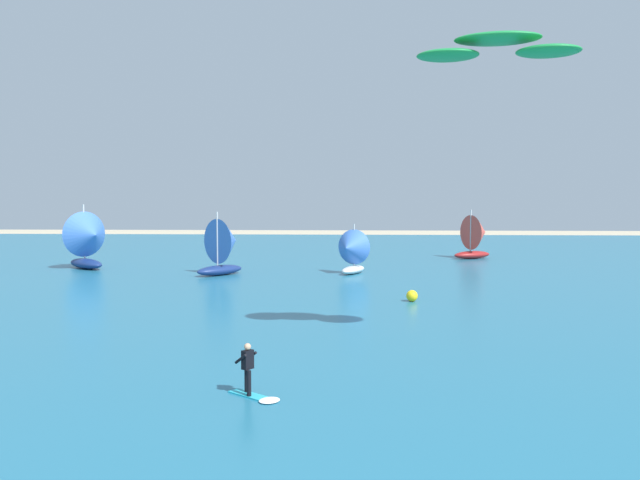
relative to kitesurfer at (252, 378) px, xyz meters
name	(u,v)px	position (x,y,z in m)	size (l,w,h in m)	color
ocean	(346,270)	(2.99, 34.02, -0.65)	(160.00, 90.00, 0.10)	#236B89
kitesurfer	(252,378)	(0.00, 0.00, 0.00)	(1.89, 1.65, 1.67)	#26B2CC
kite	(497,47)	(8.73, 5.79, 11.35)	(6.41, 2.95, 0.94)	#198C3F
sailboat_near_shore	(226,246)	(-6.45, 30.34, 1.65)	(4.29, 4.38, 4.91)	navy
sailboat_mid_right	(89,240)	(-18.44, 33.30, 1.87)	(4.83, 4.69, 5.40)	navy
sailboat_far_right	(477,236)	(15.66, 43.59, 1.58)	(4.25, 3.79, 4.75)	maroon
sailboat_mid_left	(351,251)	(3.30, 30.80, 1.20)	(3.13, 3.51, 3.93)	silver
marker_buoy	(412,296)	(6.82, 18.14, -0.26)	(0.68, 0.68, 0.68)	yellow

